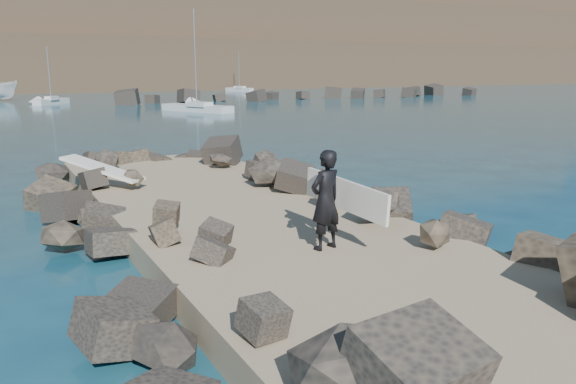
% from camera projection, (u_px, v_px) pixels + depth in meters
% --- Properties ---
extents(ground, '(800.00, 800.00, 0.00)m').
position_uv_depth(ground, '(267.00, 247.00, 12.92)').
color(ground, '#0F384C').
rests_on(ground, ground).
extents(jetty, '(6.00, 26.00, 0.60)m').
position_uv_depth(jetty, '(312.00, 260.00, 11.14)').
color(jetty, '#8C7759').
rests_on(jetty, ground).
extents(riprap_left, '(2.60, 22.00, 1.00)m').
position_uv_depth(riprap_left, '(161.00, 267.00, 10.18)').
color(riprap_left, black).
rests_on(riprap_left, ground).
extents(riprap_right, '(2.60, 22.00, 1.00)m').
position_uv_depth(riprap_right, '(409.00, 226.00, 12.87)').
color(riprap_right, black).
rests_on(riprap_right, ground).
extents(breakwater_secondary, '(52.00, 4.00, 1.20)m').
position_uv_depth(breakwater_secondary, '(318.00, 95.00, 76.30)').
color(breakwater_secondary, black).
rests_on(breakwater_secondary, ground).
extents(headland, '(360.00, 140.00, 32.00)m').
position_uv_depth(headland, '(38.00, 24.00, 151.59)').
color(headland, '#2D4919').
rests_on(headland, ground).
extents(surfboard_resting, '(2.19, 2.42, 0.09)m').
position_uv_depth(surfboard_resting, '(103.00, 172.00, 16.49)').
color(surfboard_resting, white).
rests_on(surfboard_resting, riprap_left).
extents(surfer_with_board, '(1.02, 2.40, 1.94)m').
position_uv_depth(surfer_with_board, '(328.00, 199.00, 10.73)').
color(surfer_with_board, black).
rests_on(surfer_with_board, jetty).
extents(sailboat_c, '(5.01, 8.08, 9.64)m').
position_uv_depth(sailboat_c, '(197.00, 108.00, 53.86)').
color(sailboat_c, silver).
rests_on(sailboat_c, ground).
extents(sailboat_f, '(3.46, 5.93, 7.23)m').
position_uv_depth(sailboat_f, '(239.00, 89.00, 102.40)').
color(sailboat_f, silver).
rests_on(sailboat_f, ground).
extents(sailboat_b, '(4.41, 4.86, 6.68)m').
position_uv_depth(sailboat_b, '(51.00, 101.00, 64.68)').
color(sailboat_b, silver).
rests_on(sailboat_b, ground).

